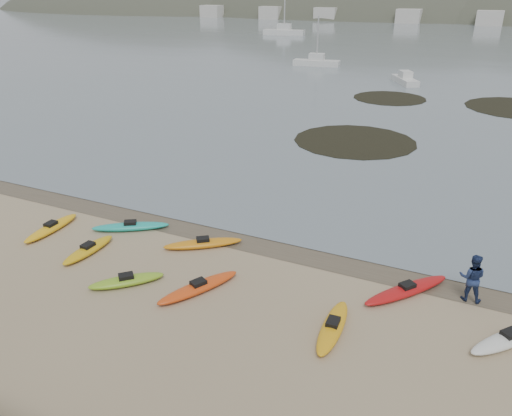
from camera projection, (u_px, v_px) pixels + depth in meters
The scene contains 8 objects.
ground at pixel (256, 238), 22.97m from camera, with size 600.00×600.00×0.00m, color tan.
wet_sand at pixel (253, 240), 22.72m from camera, with size 60.00×60.00×0.00m, color brown.
water at pixel (494, 6), 270.00m from camera, with size 1200.00×1200.00×0.00m, color slate.
kayaks at pixel (218, 269), 20.08m from camera, with size 21.37×7.13×0.34m.
person_east at pixel (472, 278), 18.09m from camera, with size 0.91×0.71×1.87m, color navy.
kelp_mats at pixel (437, 115), 44.34m from camera, with size 20.56×26.67×0.04m.
moored_boats at pixel (484, 47), 88.36m from camera, with size 101.52×68.34×1.31m.
far_town at pixel (498, 18), 139.19m from camera, with size 199.00×5.00×4.00m.
Camera 1 is at (8.77, -18.41, 10.66)m, focal length 35.00 mm.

